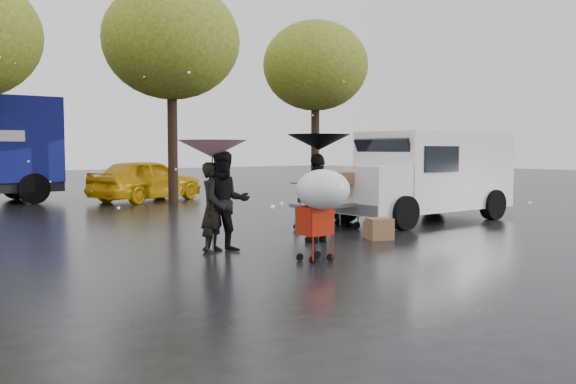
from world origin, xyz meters
TOP-DOWN VIEW (x-y plane):
  - ground at (0.00, 0.00)m, footprint 90.00×90.00m
  - person_pink at (-1.17, 1.06)m, footprint 0.68×0.61m
  - person_middle at (-1.01, 0.91)m, footprint 1.01×0.90m
  - person_black at (0.98, 0.78)m, footprint 1.00×0.44m
  - umbrella_pink at (-1.17, 1.06)m, footprint 1.19×1.19m
  - umbrella_black at (0.98, 0.78)m, footprint 1.21×1.21m
  - vendor_cart at (2.39, 2.08)m, footprint 1.52×0.80m
  - shopping_cart at (-0.33, -0.85)m, footprint 0.84×0.84m
  - white_van at (5.44, 1.99)m, footprint 4.91×2.18m
  - box_ground_near at (2.16, 0.33)m, footprint 0.57×0.51m
  - box_ground_far at (2.32, 0.57)m, footprint 0.46×0.38m
  - yellow_taxi at (2.27, 11.56)m, footprint 4.59×3.14m
  - tree_row at (-0.47, 10.00)m, footprint 21.60×4.40m

SIDE VIEW (x-z plane):
  - ground at x=0.00m, z-range 0.00..0.00m
  - box_ground_far at x=2.32m, z-range 0.00..0.33m
  - box_ground_near at x=2.16m, z-range 0.00..0.42m
  - yellow_taxi at x=2.27m, z-range 0.00..1.45m
  - vendor_cart at x=2.39m, z-range 0.09..1.36m
  - person_pink at x=-1.17m, z-range 0.00..1.55m
  - person_black at x=0.98m, z-range 0.00..1.70m
  - person_middle at x=-1.01m, z-range 0.00..1.74m
  - shopping_cart at x=-0.33m, z-range 0.33..1.80m
  - white_van at x=5.44m, z-range 0.06..2.26m
  - umbrella_pink at x=-1.17m, z-range 0.81..2.75m
  - umbrella_black at x=0.98m, z-range 0.88..2.93m
  - tree_row at x=-0.47m, z-range 1.46..8.58m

